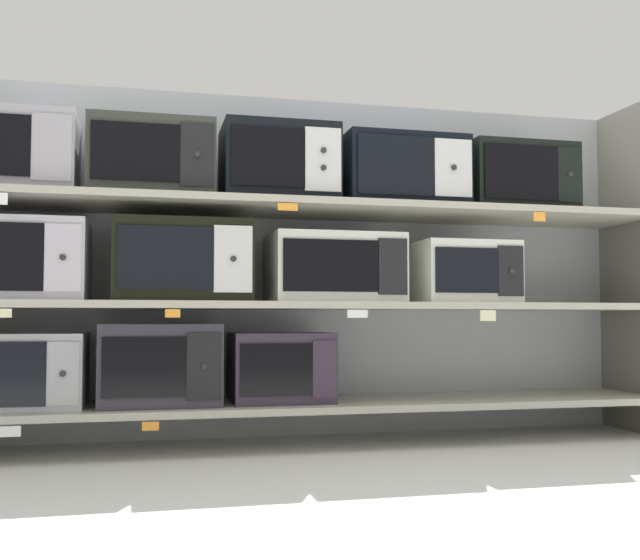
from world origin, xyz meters
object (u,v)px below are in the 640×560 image
(microwave_4, at_px, (182,262))
(microwave_10, at_px, (400,174))
(microwave_0, at_px, (18,371))
(microwave_8, at_px, (152,161))
(microwave_1, at_px, (160,364))
(microwave_7, at_px, (17,154))
(microwave_5, at_px, (334,269))
(microwave_6, at_px, (460,273))
(microwave_9, at_px, (278,166))
(microwave_2, at_px, (281,367))
(microwave_11, at_px, (515,179))
(microwave_3, at_px, (21,261))

(microwave_4, relative_size, microwave_10, 1.02)
(microwave_0, distance_m, microwave_8, 1.01)
(microwave_1, height_order, microwave_7, microwave_7)
(microwave_5, relative_size, microwave_7, 1.20)
(microwave_7, bearing_deg, microwave_8, 0.00)
(microwave_6, relative_size, microwave_9, 0.89)
(microwave_2, xyz_separation_m, microwave_8, (-0.56, -0.00, 0.88))
(microwave_2, height_order, microwave_10, microwave_10)
(microwave_10, bearing_deg, microwave_11, 0.01)
(microwave_5, xyz_separation_m, microwave_6, (0.60, 0.00, -0.01))
(microwave_0, xyz_separation_m, microwave_7, (-0.02, 0.00, 0.88))
(microwave_2, xyz_separation_m, microwave_10, (0.55, -0.00, 0.87))
(microwave_8, relative_size, microwave_9, 1.04)
(microwave_6, distance_m, microwave_10, 0.54)
(microwave_6, height_order, microwave_10, microwave_10)
(microwave_2, height_order, microwave_7, microwave_7)
(microwave_4, height_order, microwave_9, microwave_9)
(microwave_6, xyz_separation_m, microwave_7, (-1.94, -0.00, 0.46))
(microwave_0, xyz_separation_m, microwave_4, (0.64, 0.00, 0.45))
(microwave_0, xyz_separation_m, microwave_1, (0.56, 0.00, 0.02))
(microwave_7, distance_m, microwave_8, 0.54)
(microwave_6, relative_size, microwave_10, 0.79)
(microwave_3, relative_size, microwave_11, 1.02)
(microwave_10, bearing_deg, microwave_2, 179.97)
(microwave_5, bearing_deg, microwave_11, -0.02)
(microwave_2, xyz_separation_m, microwave_7, (-1.09, -0.00, 0.88))
(microwave_2, height_order, microwave_4, microwave_4)
(microwave_2, xyz_separation_m, microwave_4, (-0.43, -0.00, 0.45))
(microwave_1, bearing_deg, microwave_3, -179.96)
(microwave_1, relative_size, microwave_9, 0.99)
(microwave_2, bearing_deg, microwave_0, -179.98)
(microwave_3, bearing_deg, microwave_7, 179.24)
(microwave_2, distance_m, microwave_11, 1.43)
(microwave_4, xyz_separation_m, microwave_7, (-0.67, 0.00, 0.43))
(microwave_1, xyz_separation_m, microwave_11, (1.64, -0.00, 0.85))
(microwave_0, height_order, microwave_9, microwave_9)
(microwave_8, relative_size, microwave_11, 1.00)
(microwave_2, height_order, microwave_5, microwave_5)
(microwave_5, distance_m, microwave_6, 0.60)
(microwave_4, xyz_separation_m, microwave_9, (0.42, 0.00, 0.43))
(microwave_0, xyz_separation_m, microwave_11, (2.20, 0.00, 0.87))
(microwave_3, height_order, microwave_6, microwave_3)
(microwave_2, relative_size, microwave_8, 0.83)
(microwave_2, relative_size, microwave_9, 0.87)
(microwave_6, distance_m, microwave_9, 0.97)
(microwave_8, height_order, microwave_10, microwave_8)
(microwave_10, bearing_deg, microwave_8, 179.98)
(microwave_7, bearing_deg, microwave_4, -0.01)
(microwave_5, distance_m, microwave_11, 0.99)
(microwave_6, distance_m, microwave_11, 0.53)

